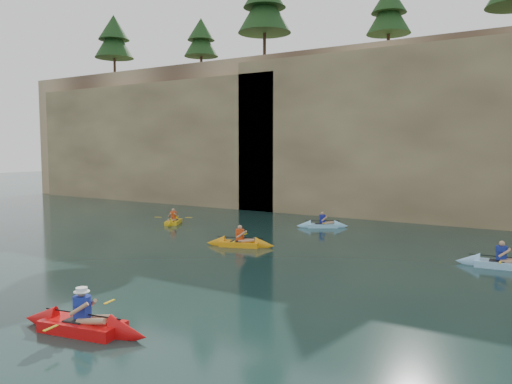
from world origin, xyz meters
The scene contains 11 objects.
ground centered at (0.00, 0.00, 0.00)m, with size 160.00×160.00×0.00m, color black.
cliff centered at (0.00, 30.00, 6.00)m, with size 70.00×16.00×12.00m, color tan.
cliff_slab_west centered at (-20.00, 22.60, 5.28)m, with size 26.00×2.40×10.56m, color tan.
cliff_slab_center centered at (2.00, 22.60, 5.70)m, with size 24.00×2.40×11.40m, color tan.
sea_cave_west centered at (-18.00, 21.95, 2.00)m, with size 4.50×1.00×4.00m, color black.
sea_cave_center centered at (-4.00, 21.95, 1.60)m, with size 3.50×1.00×3.20m, color black.
main_kayaker centered at (0.82, -1.72, 0.19)m, with size 3.92×2.55×1.43m.
kayaker_orange centered at (-1.97, 9.62, 0.16)m, with size 3.42×2.40×1.28m.
kayaker_ltblue_near centered at (9.07, 11.54, 0.16)m, with size 3.39×2.59×1.33m.
kayaker_yellow centered at (-9.45, 13.37, 0.15)m, with size 2.12×2.91×1.19m.
kayaker_ltblue_mid centered at (-1.04, 16.96, 0.14)m, with size 2.96×2.20×1.16m.
Camera 1 is at (11.12, -9.83, 4.68)m, focal length 35.00 mm.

